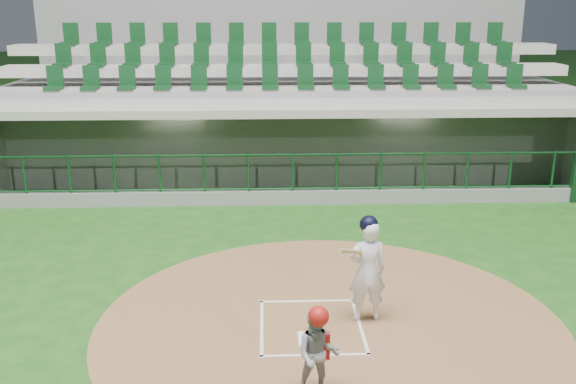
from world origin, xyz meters
The scene contains 8 objects.
ground centered at (0.00, 0.00, 0.00)m, with size 120.00×120.00×0.00m, color #194714.
dirt_circle centered at (0.30, -0.20, 0.01)m, with size 7.20×7.20×0.01m, color brown.
home_plate centered at (0.00, -0.70, 0.02)m, with size 0.43×0.43×0.02m, color white.
batter_box_chalk centered at (0.00, -0.30, 0.02)m, with size 1.55×1.80×0.01m.
dugout_structure centered at (0.11, 7.83, 0.95)m, with size 16.40×3.70×3.00m.
seating_deck centered at (0.00, 10.91, 1.42)m, with size 17.00×6.72×5.15m.
batter centered at (0.86, -0.11, 0.87)m, with size 0.86×0.87×1.70m.
catcher centered at (-0.05, -2.09, 0.61)m, with size 0.59×0.48×1.22m.
Camera 1 is at (-0.68, -9.09, 4.73)m, focal length 40.00 mm.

